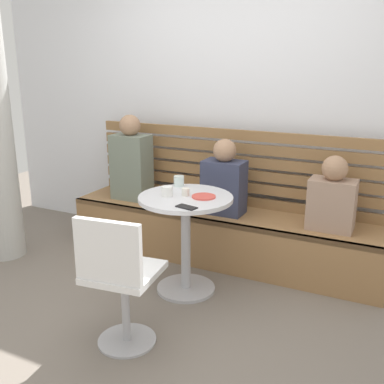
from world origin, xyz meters
TOP-DOWN VIEW (x-y plane):
  - ground at (0.00, 0.00)m, footprint 8.00×8.00m
  - back_wall at (0.00, 1.64)m, footprint 5.20×0.10m
  - booth_bench at (0.00, 1.20)m, footprint 2.70×0.52m
  - booth_backrest at (0.00, 1.44)m, footprint 2.65×0.04m
  - cafe_table at (-0.02, 0.57)m, footprint 0.68×0.68m
  - white_chair at (-0.04, -0.24)m, footprint 0.44×0.44m
  - person_adult at (-0.89, 1.19)m, footprint 0.34×0.22m
  - person_child_left at (0.90, 1.18)m, footprint 0.34×0.22m
  - person_child_middle at (0.03, 1.18)m, footprint 0.34×0.22m
  - cup_ceramic_white at (-0.14, 0.52)m, footprint 0.08×0.08m
  - cup_glass_short at (-0.19, 0.80)m, footprint 0.08×0.08m
  - cup_espresso_small at (-0.03, 0.59)m, footprint 0.06×0.06m
  - plate_small at (0.11, 0.60)m, footprint 0.17×0.17m
  - phone_on_table at (0.11, 0.34)m, footprint 0.15×0.10m

SIDE VIEW (x-z plane):
  - ground at x=0.00m, z-range 0.00..0.00m
  - booth_bench at x=0.00m, z-range 0.00..0.44m
  - white_chair at x=-0.04m, z-range 0.04..0.89m
  - cafe_table at x=-0.02m, z-range 0.15..0.89m
  - person_child_left at x=0.90m, z-range 0.40..0.97m
  - person_child_middle at x=0.03m, z-range 0.40..1.03m
  - phone_on_table at x=0.11m, z-range 0.74..0.75m
  - plate_small at x=0.11m, z-range 0.74..0.75m
  - cup_espresso_small at x=-0.03m, z-range 0.74..0.79m
  - cup_ceramic_white at x=-0.14m, z-range 0.74..0.81m
  - booth_backrest at x=0.00m, z-range 0.44..1.11m
  - cup_glass_short at x=-0.19m, z-range 0.74..0.82m
  - person_adult at x=-0.89m, z-range 0.40..1.17m
  - back_wall at x=0.00m, z-range 0.00..2.90m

